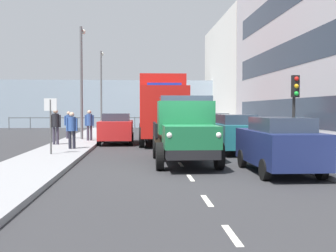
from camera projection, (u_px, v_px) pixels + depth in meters
The scene contains 21 objects.
ground_plane at pixel (168, 147), 21.35m from camera, with size 80.00×80.00×0.00m, color #2D2D30.
sidewalk_left at pixel (262, 145), 21.68m from camera, with size 2.48×38.68×0.15m, color gray.
sidewalk_right at pixel (71, 146), 21.01m from camera, with size 2.48×38.68×0.15m, color gray.
road_centreline_markings at pixel (168, 147), 21.14m from camera, with size 0.12×35.69×0.01m.
building_far_block at pixel (255, 76), 41.02m from camera, with size 7.60×15.90×10.62m.
sea_horizon at pixel (154, 104), 43.52m from camera, with size 80.00×0.80×5.00m, color #8C9EAD.
seawall_railing at pixel (155, 120), 40.00m from camera, with size 28.08×0.08×1.20m.
truck_vintage_green at pixel (185, 131), 14.49m from camera, with size 2.17×5.64×2.43m.
lorry_cargo_red at pixel (161, 107), 23.71m from camera, with size 2.58×8.20×3.87m.
car_navy_kerbside_near at pixel (279, 144), 12.52m from camera, with size 1.79×4.04×1.72m.
car_teal_kerbside_1 at pixel (234, 133), 18.51m from camera, with size 1.81×4.44×1.72m.
car_maroon_kerbside_2 at pixel (213, 127), 23.96m from camera, with size 1.78×4.22×1.72m.
car_red_oppositeside_0 at pixel (116, 128), 23.14m from camera, with size 1.89×3.94×1.72m.
pedestrian_strolling at pixel (72, 127), 18.70m from camera, with size 0.53×0.34×1.68m.
pedestrian_couple_a at pixel (56, 123), 20.93m from camera, with size 0.53×0.34×1.82m.
pedestrian_in_dark_coat at pixel (89, 123), 23.61m from camera, with size 0.53×0.34×1.76m.
pedestrian_couple_b at pixel (69, 123), 25.10m from camera, with size 0.53×0.34×1.67m.
traffic_light_near at pixel (295, 97), 16.79m from camera, with size 0.28×0.41×3.20m.
lamp_post_promenade at pixel (82, 73), 24.71m from camera, with size 0.32×1.14×6.76m.
lamp_post_far at pixel (101, 83), 36.40m from camera, with size 0.32×1.14×6.96m.
street_sign at pixel (51, 116), 16.46m from camera, with size 0.50×0.07×2.25m.
Camera 1 is at (1.42, 13.06, 1.98)m, focal length 43.76 mm.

